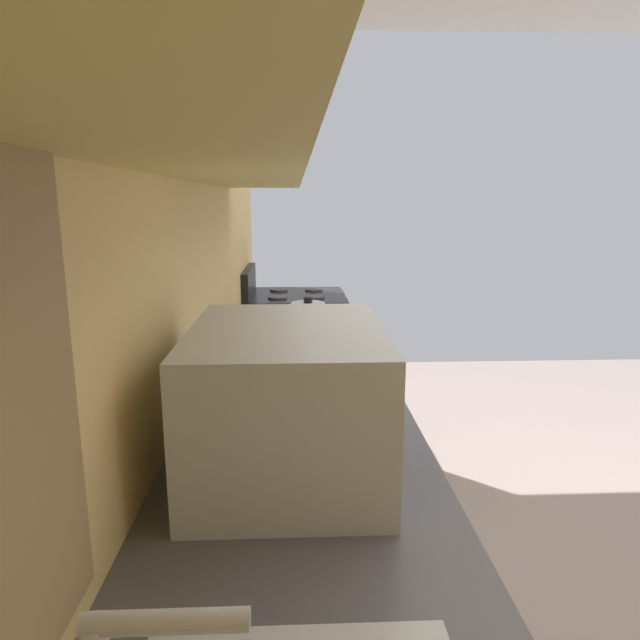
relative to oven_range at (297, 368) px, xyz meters
The scene contains 8 objects.
ground_plane 2.06m from the oven_range, 140.06° to the right, with size 6.46×6.46×0.00m, color gray.
wall_back 1.77m from the oven_range, 166.75° to the left, with size 4.16×0.12×2.55m, color #ECC477.
counter_run 1.93m from the oven_range, behind, with size 3.24×0.63×0.92m.
upper_cabinets 2.39m from the oven_range, behind, with size 2.45×0.32×0.68m.
oven_range is the anchor object (origin of this frame).
microwave 2.25m from the oven_range, behind, with size 0.53×0.41×0.32m.
bowl 1.77m from the oven_range, behind, with size 0.18×0.18×0.05m.
kettle 1.04m from the oven_range, behind, with size 0.20×0.15×0.16m.
Camera 1 is at (-1.77, 1.28, 1.49)m, focal length 31.30 mm.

